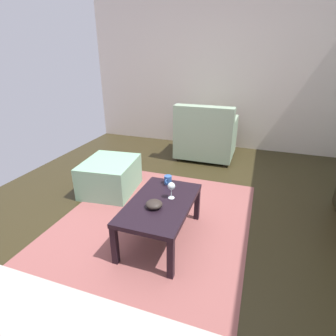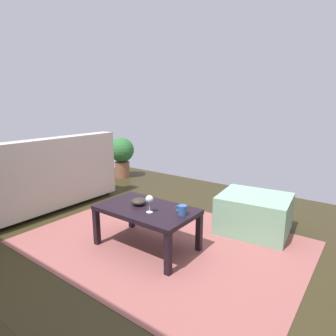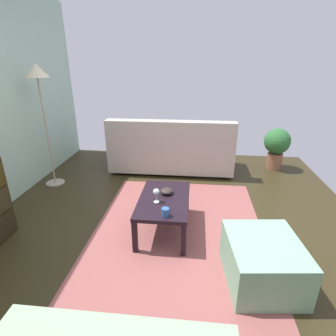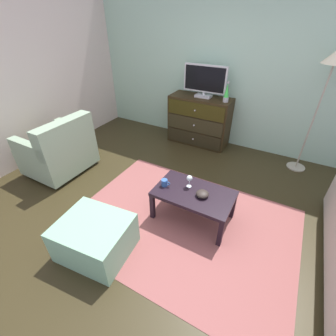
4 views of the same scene
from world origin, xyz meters
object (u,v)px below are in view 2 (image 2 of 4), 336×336
at_px(ottoman, 254,213).
at_px(potted_plant, 122,154).
at_px(wine_glass, 149,200).
at_px(coffee_table, 146,213).
at_px(bowl_decorative, 139,201).
at_px(couch_large, 35,182).
at_px(mug, 182,210).

height_order(ottoman, potted_plant, potted_plant).
bearing_deg(wine_glass, coffee_table, -35.63).
distance_m(bowl_decorative, ottoman, 1.24).
bearing_deg(bowl_decorative, couch_large, 3.31).
relative_size(wine_glass, bowl_decorative, 1.08).
bearing_deg(ottoman, wine_glass, 59.60).
relative_size(coffee_table, mug, 8.01).
relative_size(couch_large, ottoman, 2.94).
distance_m(wine_glass, ottoman, 1.21).
bearing_deg(couch_large, ottoman, -157.68).
distance_m(mug, potted_plant, 2.93).
xyz_separation_m(couch_large, potted_plant, (0.27, -1.80, 0.08)).
height_order(coffee_table, bowl_decorative, bowl_decorative).
xyz_separation_m(wine_glass, potted_plant, (2.15, -1.79, -0.08)).
distance_m(coffee_table, ottoman, 1.17).
relative_size(coffee_table, couch_large, 0.44).
relative_size(coffee_table, bowl_decorative, 6.28).
xyz_separation_m(bowl_decorative, ottoman, (-0.80, -0.92, -0.23)).
height_order(wine_glass, ottoman, wine_glass).
bearing_deg(coffee_table, potted_plant, -39.93).
relative_size(mug, couch_large, 0.06).
xyz_separation_m(wine_glass, mug, (-0.26, -0.13, -0.07)).
bearing_deg(coffee_table, bowl_decorative, -9.71).
bearing_deg(wine_glass, ottoman, -120.40).
height_order(mug, potted_plant, potted_plant).
height_order(mug, ottoman, mug).
bearing_deg(ottoman, mug, 69.61).
bearing_deg(bowl_decorative, wine_glass, 156.80).
bearing_deg(wine_glass, mug, -154.43).
bearing_deg(coffee_table, wine_glass, 144.37).
distance_m(bowl_decorative, couch_large, 1.69).
xyz_separation_m(ottoman, potted_plant, (2.74, -0.78, 0.23)).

